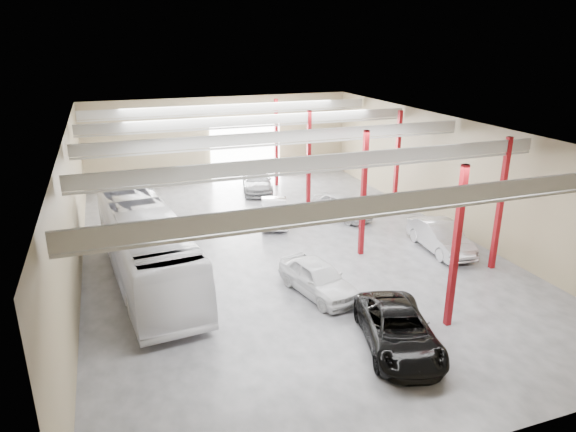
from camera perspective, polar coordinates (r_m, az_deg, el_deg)
depot_shell at (r=28.55m, az=-0.37°, el=5.89°), size 22.12×32.12×7.06m
coach_bus at (r=26.27m, az=-15.48°, el=-3.25°), size 4.32×13.46×3.68m
black_sedan at (r=20.98m, az=12.16°, el=-12.26°), size 3.99×6.11×1.56m
car_row_a at (r=24.48m, az=3.37°, el=-6.87°), size 2.92×5.11×1.64m
car_row_b at (r=33.59m, az=-1.55°, el=0.50°), size 2.91×4.92×1.53m
car_row_c at (r=40.73m, az=-3.46°, el=3.91°), size 3.39×5.84×1.59m
car_right_near at (r=30.50m, az=16.59°, el=-2.21°), size 2.20×5.19×1.67m
car_right_far at (r=34.87m, az=6.04°, el=1.17°), size 3.15×5.04×1.60m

